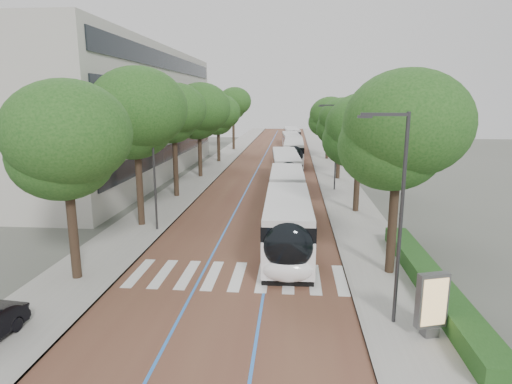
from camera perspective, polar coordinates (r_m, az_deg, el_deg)
ground at (r=20.58m, az=-3.38°, el=-12.27°), size 160.00×160.00×0.00m
road at (r=59.20m, az=2.22°, el=3.95°), size 11.00×140.00×0.02m
sidewalk_left at (r=60.02m, az=-4.96°, el=4.07°), size 4.00×140.00×0.12m
sidewalk_right at (r=59.32m, az=9.49°, el=3.85°), size 4.00×140.00×0.12m
kerb_left at (r=59.72m, az=-3.16°, el=4.06°), size 0.20×140.00×0.14m
kerb_right at (r=59.20m, az=7.66°, el=3.90°), size 0.20×140.00×0.14m
zebra_crossing at (r=21.45m, az=-2.45°, el=-11.14°), size 10.55×3.60×0.01m
lane_line_left at (r=59.30m, az=0.67°, el=3.98°), size 0.12×126.00×0.01m
lane_line_right at (r=59.15m, az=3.77°, el=3.94°), size 0.12×126.00×0.01m
office_building at (r=51.60m, az=-20.91°, el=9.75°), size 18.11×40.00×14.00m
hedge at (r=21.14m, az=22.32°, el=-11.00°), size 1.20×14.00×0.80m
streetlight_near at (r=16.41m, az=18.29°, el=-1.47°), size 1.82×0.20×8.00m
streetlight_far at (r=40.87m, az=10.39°, el=6.82°), size 1.82×0.20×8.00m
lamp_post_left at (r=28.32m, az=-13.43°, el=2.94°), size 0.14×0.14×8.00m
trees_left at (r=44.10m, az=-8.67°, el=10.08°), size 6.42×60.61×10.06m
trees_right at (r=40.66m, az=12.03°, el=8.65°), size 5.92×47.89×9.36m
lead_bus at (r=27.76m, az=4.18°, el=-2.20°), size 2.91×18.45×3.20m
bus_queued_0 at (r=43.55m, az=3.98°, el=3.08°), size 3.29×12.53×3.20m
bus_queued_1 at (r=56.98m, az=5.04°, el=5.22°), size 2.57×12.40×3.20m
bus_queued_2 at (r=68.90m, az=4.75°, el=6.44°), size 3.30×12.53×3.20m
bus_queued_3 at (r=82.32m, az=4.78°, el=7.38°), size 3.34×12.54×3.20m
ad_panel at (r=17.03m, az=22.38°, el=-13.57°), size 1.20×0.65×2.40m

